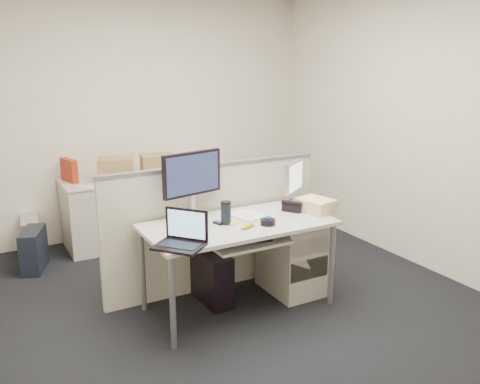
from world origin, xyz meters
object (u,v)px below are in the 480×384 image
monitor_main (192,185)px  desk (238,230)px  desk_phone (295,206)px  laptop (179,231)px

monitor_main → desk: bearing=-63.6°
monitor_main → desk_phone: bearing=-27.4°
desk → laptop: (-0.62, -0.28, 0.19)m
monitor_main → desk_phone: 0.92m
desk_phone → desk: bearing=154.2°
monitor_main → laptop: (-0.37, -0.60, -0.15)m
desk → laptop: size_ratio=4.57×
laptop → monitor_main: bearing=108.5°
laptop → desk_phone: laptop is taller
laptop → desk: bearing=74.5°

